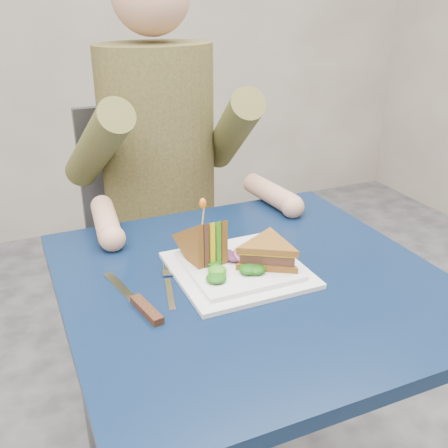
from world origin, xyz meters
name	(u,v)px	position (x,y,z in m)	size (l,w,h in m)	color
table	(252,310)	(0.00, 0.00, 0.65)	(0.75, 0.75, 0.73)	black
chair	(155,226)	(0.00, 0.73, 0.54)	(0.42, 0.40, 0.93)	#47474C
diner	(159,123)	(0.00, 0.61, 0.91)	(0.54, 0.59, 0.74)	#4C4522
plate	(238,268)	(-0.02, 0.03, 0.74)	(0.26, 0.26, 0.02)	white
sandwich_flat	(268,253)	(0.04, 0.01, 0.78)	(0.20, 0.20, 0.05)	brown
sandwich_upright	(204,245)	(-0.08, 0.08, 0.78)	(0.09, 0.15, 0.15)	brown
fork	(169,286)	(-0.17, 0.03, 0.73)	(0.06, 0.18, 0.01)	silver
knife	(141,305)	(-0.24, -0.02, 0.74)	(0.06, 0.22, 0.02)	silver
toothpick	(203,216)	(-0.08, 0.08, 0.85)	(0.00, 0.00, 0.06)	tan
toothpick_frill	(203,203)	(-0.08, 0.08, 0.88)	(0.01, 0.01, 0.02)	orange
lettuce_spill	(238,257)	(-0.01, 0.04, 0.76)	(0.15, 0.13, 0.02)	#337A14
onion_ring	(244,255)	(0.00, 0.04, 0.77)	(0.04, 0.04, 0.01)	#9E4C7A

